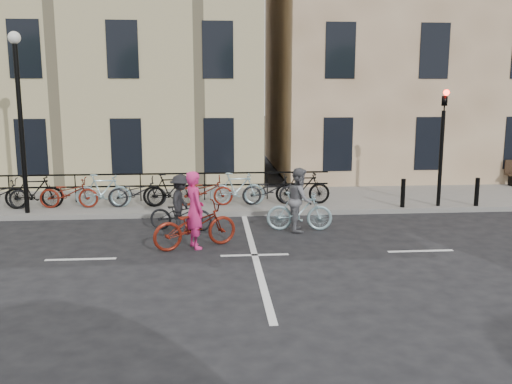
{
  "coord_description": "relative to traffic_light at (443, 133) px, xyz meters",
  "views": [
    {
      "loc": [
        -1.03,
        -12.81,
        3.94
      ],
      "look_at": [
        0.21,
        2.17,
        1.1
      ],
      "focal_mm": 40.0,
      "sensor_mm": 36.0,
      "label": 1
    }
  ],
  "objects": [
    {
      "name": "parked_bikes",
      "position": [
        -9.02,
        0.7,
        -1.81
      ],
      "size": [
        11.45,
        1.23,
        1.05
      ],
      "color": "black",
      "rests_on": "sidewalk"
    },
    {
      "name": "bollard_west",
      "position": [
        1.2,
        -0.09,
        -1.85
      ],
      "size": [
        0.14,
        0.14,
        0.9
      ],
      "primitive_type": "cylinder",
      "color": "black",
      "rests_on": "sidewalk"
    },
    {
      "name": "ground",
      "position": [
        -6.2,
        -4.34,
        -2.45
      ],
      "size": [
        120.0,
        120.0,
        0.0
      ],
      "primitive_type": "plane",
      "color": "black",
      "rests_on": "ground"
    },
    {
      "name": "lamp_post",
      "position": [
        -12.7,
        0.06,
        1.04
      ],
      "size": [
        0.36,
        0.36,
        5.28
      ],
      "color": "black",
      "rests_on": "sidewalk"
    },
    {
      "name": "sidewalk",
      "position": [
        -10.2,
        1.66,
        -2.38
      ],
      "size": [
        46.0,
        4.0,
        0.15
      ],
      "primitive_type": "cube",
      "color": "slate",
      "rests_on": "ground"
    },
    {
      "name": "building_west",
      "position": [
        -15.2,
        8.66,
        2.7
      ],
      "size": [
        20.0,
        10.0,
        10.0
      ],
      "primitive_type": "cube",
      "color": "tan",
      "rests_on": "sidewalk"
    },
    {
      "name": "cyclist_pink",
      "position": [
        -7.6,
        -3.57,
        -1.8
      ],
      "size": [
        2.25,
        1.49,
        1.9
      ],
      "rotation": [
        0.0,
        0.0,
        1.96
      ],
      "color": "maroon",
      "rests_on": "ground"
    },
    {
      "name": "building_east",
      "position": [
        2.8,
        8.66,
        3.7
      ],
      "size": [
        14.0,
        10.0,
        12.0
      ],
      "primitive_type": "cube",
      "color": "tan",
      "rests_on": "sidewalk"
    },
    {
      "name": "bollard_east",
      "position": [
        -1.2,
        -0.09,
        -1.85
      ],
      "size": [
        0.14,
        0.14,
        0.9
      ],
      "primitive_type": "cylinder",
      "color": "black",
      "rests_on": "sidewalk"
    },
    {
      "name": "cyclist_dark",
      "position": [
        -8.03,
        -1.82,
        -1.84
      ],
      "size": [
        1.83,
        1.1,
        1.55
      ],
      "rotation": [
        0.0,
        0.0,
        1.35
      ],
      "color": "black",
      "rests_on": "ground"
    },
    {
      "name": "traffic_light",
      "position": [
        0.0,
        0.0,
        0.0
      ],
      "size": [
        0.18,
        0.3,
        3.9
      ],
      "color": "black",
      "rests_on": "sidewalk"
    },
    {
      "name": "cyclist_grey",
      "position": [
        -4.79,
        -2.13,
        -1.75
      ],
      "size": [
        1.84,
        0.91,
        1.74
      ],
      "rotation": [
        0.0,
        0.0,
        1.47
      ],
      "color": "#8CAFB7",
      "rests_on": "ground"
    }
  ]
}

